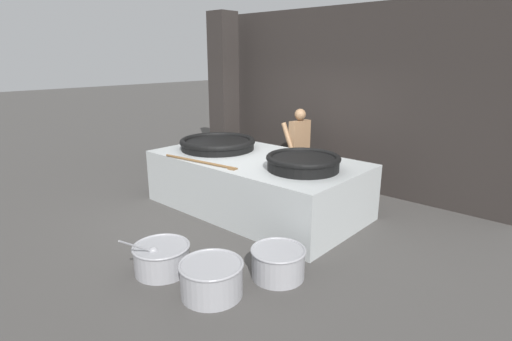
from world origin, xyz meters
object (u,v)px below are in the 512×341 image
object	(u,v)px
giant_wok_near	(218,143)
prep_bowl_vegetables	(162,257)
cook	(299,146)
giant_wok_far	(303,162)
prep_bowl_meat	(278,261)
prep_bowl_extra	(211,277)

from	to	relation	value
giant_wok_near	prep_bowl_vegetables	size ratio (longest dim) A/B	1.51
giant_wok_near	cook	bearing A→B (deg)	61.51
giant_wok_near	prep_bowl_vegetables	distance (m)	2.92
giant_wok_far	cook	bearing A→B (deg)	127.74
giant_wok_near	giant_wok_far	distance (m)	1.98
prep_bowl_vegetables	prep_bowl_meat	xyz separation A→B (m)	(1.15, 0.86, 0.01)
giant_wok_far	prep_bowl_extra	bearing A→B (deg)	-80.84
giant_wok_near	prep_bowl_vegetables	xyz separation A→B (m)	(1.50, -2.36, -0.84)
giant_wok_near	cook	size ratio (longest dim) A/B	0.87
cook	prep_bowl_vegetables	world-z (taller)	cook
giant_wok_far	prep_bowl_extra	world-z (taller)	giant_wok_far
cook	prep_bowl_meat	bearing A→B (deg)	127.90
prep_bowl_meat	giant_wok_far	bearing A→B (deg)	115.36
giant_wok_far	prep_bowl_meat	bearing A→B (deg)	-64.64
prep_bowl_meat	cook	bearing A→B (deg)	122.24
cook	prep_bowl_vegetables	bearing A→B (deg)	106.26
prep_bowl_vegetables	prep_bowl_meat	size ratio (longest dim) A/B	1.37
prep_bowl_extra	prep_bowl_meat	bearing A→B (deg)	68.28
prep_bowl_vegetables	prep_bowl_meat	distance (m)	1.43
prep_bowl_meat	prep_bowl_vegetables	bearing A→B (deg)	-143.16
prep_bowl_vegetables	cook	bearing A→B (deg)	100.59
prep_bowl_extra	cook	bearing A→B (deg)	112.48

